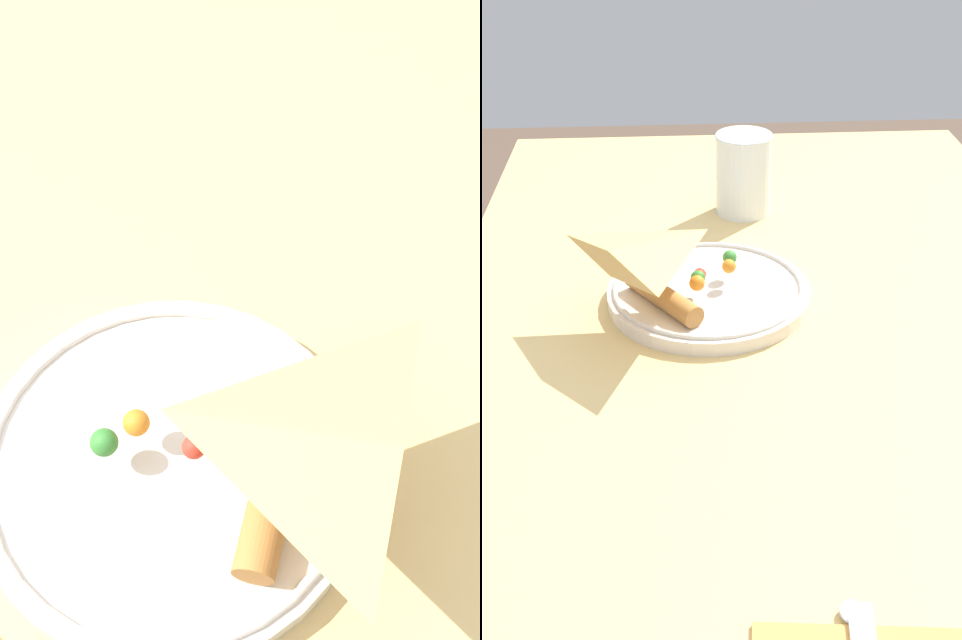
{
  "view_description": "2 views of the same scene",
  "coord_description": "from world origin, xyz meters",
  "views": [
    {
      "loc": [
        0.19,
        0.27,
        1.31
      ],
      "look_at": [
        -0.01,
        0.04,
        0.81
      ],
      "focal_mm": 55.0,
      "sensor_mm": 36.0,
      "label": 1
    },
    {
      "loc": [
        -0.7,
        0.11,
        1.22
      ],
      "look_at": [
        -0.01,
        0.07,
        0.8
      ],
      "focal_mm": 45.0,
      "sensor_mm": 36.0,
      "label": 2
    }
  ],
  "objects": [
    {
      "name": "plate_pizza",
      "position": [
        0.07,
        0.08,
        0.78
      ],
      "size": [
        0.23,
        0.23,
        0.05
      ],
      "color": "silver",
      "rests_on": "dining_table"
    },
    {
      "name": "milk_glass",
      "position": [
        0.31,
        0.02,
        0.82
      ],
      "size": [
        0.08,
        0.08,
        0.11
      ],
      "color": "white",
      "rests_on": "dining_table"
    },
    {
      "name": "dining_table",
      "position": [
        0.0,
        0.0,
        0.66
      ],
      "size": [
        1.25,
        0.74,
        0.77
      ],
      "color": "#DBB770",
      "rests_on": "ground_plane"
    }
  ]
}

